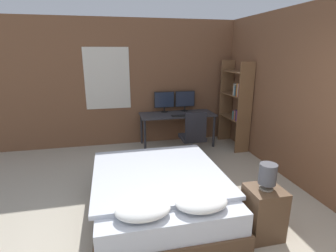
% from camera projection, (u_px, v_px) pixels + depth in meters
% --- Properties ---
extents(wall_back, '(12.00, 0.08, 2.70)m').
position_uv_depth(wall_back, '(150.00, 83.00, 5.79)').
color(wall_back, brown).
rests_on(wall_back, ground_plane).
extents(wall_side_right, '(0.06, 12.00, 2.70)m').
position_uv_depth(wall_side_right, '(316.00, 102.00, 3.67)').
color(wall_side_right, brown).
rests_on(wall_side_right, ground_plane).
extents(bed, '(1.64, 1.98, 0.61)m').
position_uv_depth(bed, '(160.00, 193.00, 3.38)').
color(bed, brown).
rests_on(bed, ground_plane).
extents(nightstand, '(0.38, 0.37, 0.59)m').
position_uv_depth(nightstand, '(263.00, 212.00, 2.94)').
color(nightstand, brown).
rests_on(nightstand, ground_plane).
extents(bedside_lamp, '(0.19, 0.19, 0.29)m').
position_uv_depth(bedside_lamp, '(268.00, 175.00, 2.81)').
color(bedside_lamp, gray).
rests_on(bedside_lamp, nightstand).
extents(desk, '(1.61, 0.66, 0.72)m').
position_uv_depth(desk, '(177.00, 117.00, 5.72)').
color(desk, '#38383D').
rests_on(desk, ground_plane).
extents(monitor_left, '(0.45, 0.16, 0.46)m').
position_uv_depth(monitor_left, '(164.00, 101.00, 5.79)').
color(monitor_left, black).
rests_on(monitor_left, desk).
extents(monitor_right, '(0.45, 0.16, 0.46)m').
position_uv_depth(monitor_right, '(185.00, 100.00, 5.89)').
color(monitor_right, black).
rests_on(monitor_right, desk).
extents(keyboard, '(0.35, 0.13, 0.02)m').
position_uv_depth(keyboard, '(180.00, 116.00, 5.49)').
color(keyboard, black).
rests_on(keyboard, desk).
extents(computer_mouse, '(0.07, 0.05, 0.04)m').
position_uv_depth(computer_mouse, '(192.00, 115.00, 5.54)').
color(computer_mouse, black).
rests_on(computer_mouse, desk).
extents(office_chair, '(0.52, 0.52, 0.96)m').
position_uv_depth(office_chair, '(193.00, 141.00, 5.04)').
color(office_chair, black).
rests_on(office_chair, ground_plane).
extents(bookshelf, '(0.31, 0.89, 1.84)m').
position_uv_depth(bookshelf, '(237.00, 101.00, 5.50)').
color(bookshelf, brown).
rests_on(bookshelf, ground_plane).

